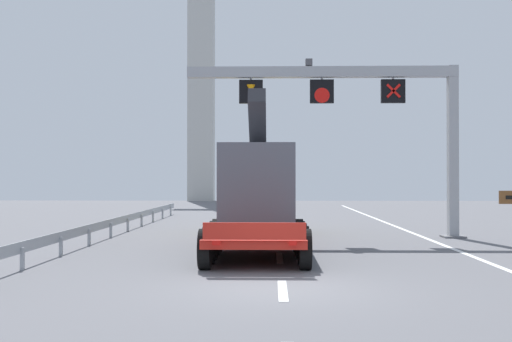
{
  "coord_description": "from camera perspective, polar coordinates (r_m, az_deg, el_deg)",
  "views": [
    {
      "loc": [
        -0.08,
        -14.35,
        2.46
      ],
      "look_at": [
        -0.69,
        9.72,
        2.73
      ],
      "focal_mm": 45.19,
      "sensor_mm": 36.0,
      "label": 1
    }
  ],
  "objects": [
    {
      "name": "lane_markings",
      "position": [
        34.32,
        1.83,
        -4.74
      ],
      "size": [
        0.2,
        54.36,
        0.01
      ],
      "color": "silver",
      "rests_on": "ground"
    },
    {
      "name": "overhead_lane_gantry",
      "position": [
        27.31,
        9.09,
        6.25
      ],
      "size": [
        11.5,
        0.9,
        7.43
      ],
      "color": "#9EA0A5",
      "rests_on": "ground"
    },
    {
      "name": "edge_line_right",
      "position": [
        27.2,
        14.86,
        -5.8
      ],
      "size": [
        0.2,
        63.0,
        0.01
      ],
      "primitive_type": "cube",
      "color": "silver",
      "rests_on": "ground"
    },
    {
      "name": "ground",
      "position": [
        14.56,
        1.76,
        -10.37
      ],
      "size": [
        112.0,
        112.0,
        0.0
      ],
      "primitive_type": "plane",
      "color": "#5B5B60"
    },
    {
      "name": "bridge_pylon_distant",
      "position": [
        72.3,
        -4.86,
        14.39
      ],
      "size": [
        9.0,
        2.0,
        41.62
      ],
      "color": "#B7B7B2",
      "rests_on": "ground"
    },
    {
      "name": "heavy_haul_truck_red",
      "position": [
        24.71,
        0.29,
        -1.74
      ],
      "size": [
        3.05,
        14.07,
        5.3
      ],
      "color": "red",
      "rests_on": "ground"
    },
    {
      "name": "guardrail_left",
      "position": [
        28.93,
        -12.07,
        -4.39
      ],
      "size": [
        0.13,
        31.43,
        0.76
      ],
      "color": "#999EA3",
      "rests_on": "ground"
    }
  ]
}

